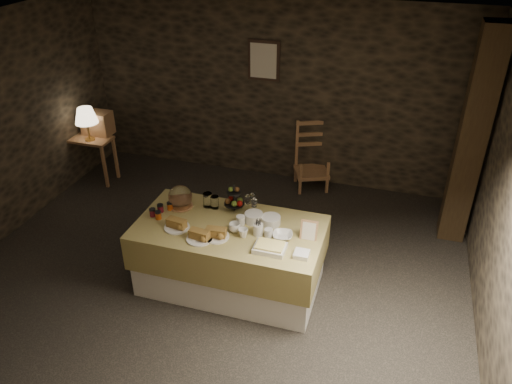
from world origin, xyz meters
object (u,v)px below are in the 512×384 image
(chair, at_px, (313,159))
(fruit_stand, at_px, (234,200))
(console_table, at_px, (91,146))
(timber_column, at_px, (472,140))
(wine_rack, at_px, (97,123))
(buffet_table, at_px, (230,252))
(table_lamp, at_px, (86,116))

(chair, relative_size, fruit_stand, 2.42)
(console_table, bearing_deg, fruit_stand, -26.56)
(timber_column, bearing_deg, console_table, -179.39)
(wine_rack, height_order, timber_column, timber_column)
(buffet_table, bearing_deg, table_lamp, 149.23)
(wine_rack, xyz_separation_m, fruit_stand, (2.64, -1.52, 0.04))
(table_lamp, bearing_deg, buffet_table, -30.77)
(buffet_table, bearing_deg, fruit_stand, 98.78)
(buffet_table, xyz_separation_m, timber_column, (2.32, 1.70, 0.86))
(wine_rack, xyz_separation_m, timber_column, (5.00, -0.13, 0.45))
(chair, relative_size, timber_column, 0.29)
(buffet_table, relative_size, wine_rack, 4.58)
(table_lamp, bearing_deg, fruit_stand, -26.12)
(table_lamp, relative_size, fruit_stand, 1.54)
(console_table, distance_m, table_lamp, 0.50)
(buffet_table, height_order, fruit_stand, fruit_stand)
(wine_rack, distance_m, fruit_stand, 3.05)
(fruit_stand, bearing_deg, chair, 78.18)
(console_table, distance_m, wine_rack, 0.35)
(buffet_table, relative_size, chair, 2.54)
(buffet_table, xyz_separation_m, table_lamp, (-2.68, 1.60, 0.60))
(buffet_table, height_order, wine_rack, wine_rack)
(wine_rack, relative_size, chair, 0.55)
(buffet_table, height_order, timber_column, timber_column)
(console_table, relative_size, wine_rack, 1.62)
(wine_rack, relative_size, fruit_stand, 1.34)
(table_lamp, bearing_deg, wine_rack, 90.00)
(table_lamp, relative_size, chair, 0.63)
(table_lamp, xyz_separation_m, wine_rack, (0.00, 0.23, -0.19))
(buffet_table, relative_size, fruit_stand, 6.15)
(console_table, height_order, timber_column, timber_column)
(wine_rack, bearing_deg, buffet_table, -34.26)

